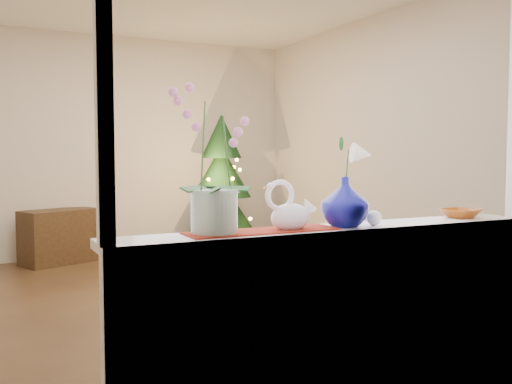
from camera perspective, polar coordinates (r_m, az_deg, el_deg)
ground at (r=5.00m, az=-7.80°, el=-10.80°), size 5.00×5.00×0.00m
wall_back at (r=7.26m, az=-14.08°, el=4.44°), size 4.50×0.10×2.70m
wall_front at (r=2.58m, az=9.57°, el=5.71°), size 4.50×0.10×2.70m
wall_right at (r=5.94m, az=13.25°, el=4.60°), size 0.10×5.00×2.70m
window_apron at (r=2.74m, az=8.85°, el=-13.68°), size 2.20×0.08×0.88m
windowsill at (r=2.71m, az=7.87°, el=-3.89°), size 2.20×0.26×0.04m
window_frame at (r=2.64m, az=9.27°, el=13.31°), size 2.22×0.06×1.60m
runner at (r=2.52m, az=0.66°, el=-3.92°), size 0.70×0.20×0.01m
orchid_pot at (r=2.42m, az=-4.22°, el=3.23°), size 0.24×0.24×0.64m
swan at (r=2.56m, az=3.46°, el=-1.44°), size 0.28×0.20×0.22m
blue_vase at (r=2.71m, az=8.88°, el=-0.60°), size 0.30×0.30×0.27m
lily at (r=2.70m, az=8.93°, el=4.42°), size 0.15×0.09×0.20m
paperweight at (r=2.79m, az=11.70°, el=-2.55°), size 0.09×0.09×0.07m
amber_dish at (r=3.25m, az=19.79°, el=-2.08°), size 0.19×0.19×0.04m
xmas_tree at (r=6.99m, az=-3.47°, el=0.64°), size 1.15×1.15×1.74m
side_table at (r=6.95m, az=-19.06°, el=-4.23°), size 0.92×0.71×0.62m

